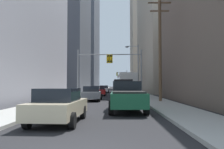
# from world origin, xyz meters

# --- Properties ---
(sidewalk_left) EXTENTS (2.81, 160.00, 0.15)m
(sidewalk_left) POSITION_xyz_m (-4.71, 50.00, 0.07)
(sidewalk_left) COLOR #9E9E99
(sidewalk_left) RESTS_ON ground
(sidewalk_right) EXTENTS (2.81, 160.00, 0.15)m
(sidewalk_right) POSITION_xyz_m (4.71, 50.00, 0.07)
(sidewalk_right) COLOR #9E9E99
(sidewalk_right) RESTS_ON ground
(city_bus) EXTENTS (2.88, 11.58, 3.40)m
(city_bus) POSITION_xyz_m (2.42, 32.59, 1.93)
(city_bus) COLOR silver
(city_bus) RESTS_ON ground
(pickup_truck_green) EXTENTS (2.20, 5.41, 1.90)m
(pickup_truck_green) POSITION_xyz_m (1.55, 9.45, 0.93)
(pickup_truck_green) COLOR #195938
(pickup_truck_green) RESTS_ON ground
(cargo_van_black) EXTENTS (2.16, 5.26, 2.26)m
(cargo_van_black) POSITION_xyz_m (1.56, 22.28, 1.29)
(cargo_van_black) COLOR black
(cargo_van_black) RESTS_ON ground
(sedan_beige) EXTENTS (1.96, 4.27, 1.52)m
(sedan_beige) POSITION_xyz_m (-1.64, 4.96, 0.77)
(sedan_beige) COLOR #C6B793
(sedan_beige) RESTS_ON ground
(sedan_grey) EXTENTS (1.95, 4.26, 1.52)m
(sedan_grey) POSITION_xyz_m (-1.70, 18.57, 0.77)
(sedan_grey) COLOR slate
(sedan_grey) RESTS_ON ground
(sedan_red) EXTENTS (1.96, 4.27, 1.52)m
(sedan_red) POSITION_xyz_m (-1.72, 29.36, 0.77)
(sedan_red) COLOR maroon
(sedan_red) RESTS_ON ground
(sedan_silver) EXTENTS (1.95, 4.20, 1.52)m
(sedan_silver) POSITION_xyz_m (-1.73, 41.78, 0.77)
(sedan_silver) COLOR #B7BABF
(sedan_silver) RESTS_ON ground
(sedan_maroon) EXTENTS (1.95, 4.21, 1.52)m
(sedan_maroon) POSITION_xyz_m (1.80, 46.91, 0.77)
(sedan_maroon) COLOR maroon
(sedan_maroon) RESTS_ON ground
(traffic_signal_near_left) EXTENTS (4.01, 0.44, 6.00)m
(traffic_signal_near_left) POSITION_xyz_m (-2.19, 22.84, 4.05)
(traffic_signal_near_left) COLOR gray
(traffic_signal_near_left) RESTS_ON ground
(traffic_signal_near_right) EXTENTS (4.01, 0.44, 6.00)m
(traffic_signal_near_right) POSITION_xyz_m (2.19, 22.84, 4.05)
(traffic_signal_near_right) COLOR gray
(traffic_signal_near_right) RESTS_ON ground
(traffic_signal_far_right) EXTENTS (3.27, 0.44, 6.00)m
(traffic_signal_far_right) POSITION_xyz_m (2.54, 63.38, 4.02)
(traffic_signal_far_right) COLOR gray
(traffic_signal_far_right) RESTS_ON ground
(utility_pole_right) EXTENTS (2.20, 0.28, 10.11)m
(utility_pole_right) POSITION_xyz_m (4.99, 16.50, 5.33)
(utility_pole_right) COLOR brown
(utility_pole_right) RESTS_ON ground
(street_lamp_right) EXTENTS (1.99, 0.32, 7.50)m
(street_lamp_right) POSITION_xyz_m (3.71, 28.03, 4.49)
(street_lamp_right) COLOR gray
(street_lamp_right) RESTS_ON ground
(building_left_mid_office) EXTENTS (20.37, 18.85, 26.31)m
(building_left_mid_office) POSITION_xyz_m (-16.68, 49.16, 13.15)
(building_left_mid_office) COLOR #4C515B
(building_left_mid_office) RESTS_ON ground
(building_left_far_tower) EXTENTS (22.56, 26.43, 46.44)m
(building_left_far_tower) POSITION_xyz_m (-18.77, 90.24, 23.22)
(building_left_far_tower) COLOR #4C515B
(building_left_far_tower) RESTS_ON ground
(building_right_mid_block) EXTENTS (15.87, 29.63, 28.12)m
(building_right_mid_block) POSITION_xyz_m (14.87, 47.48, 14.06)
(building_right_mid_block) COLOR #B7A893
(building_right_mid_block) RESTS_ON ground
(building_right_far_highrise) EXTENTS (15.83, 18.84, 45.92)m
(building_right_far_highrise) POSITION_xyz_m (14.90, 90.30, 22.96)
(building_right_far_highrise) COLOR #B7A893
(building_right_far_highrise) RESTS_ON ground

